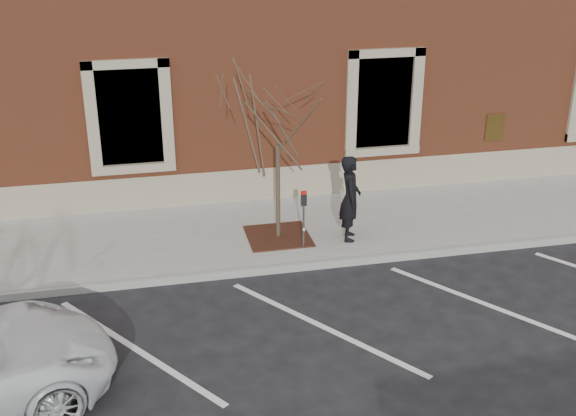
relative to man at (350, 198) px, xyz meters
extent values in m
plane|color=#28282B|center=(-1.41, -0.89, -1.08)|extent=(120.00, 120.00, 0.00)
cube|color=beige|center=(-1.41, 0.86, -1.01)|extent=(40.00, 3.50, 0.15)
cube|color=#9E9E99|center=(-1.41, -0.94, -1.01)|extent=(40.00, 0.12, 0.15)
cube|color=brown|center=(-1.41, 6.86, 2.92)|extent=(40.00, 8.50, 8.00)
cube|color=gray|center=(-1.41, 2.64, -0.53)|extent=(40.00, 0.06, 0.80)
cube|color=black|center=(-4.41, 2.76, 1.32)|extent=(1.40, 0.30, 2.20)
cube|color=gray|center=(-4.41, 2.59, 0.12)|extent=(1.90, 0.20, 0.20)
cube|color=black|center=(1.59, 2.76, 1.32)|extent=(1.40, 0.30, 2.20)
cube|color=gray|center=(1.59, 2.59, 0.12)|extent=(1.90, 0.20, 0.20)
imported|color=black|center=(0.00, 0.00, 0.00)|extent=(0.60, 0.77, 1.86)
cylinder|color=#595B60|center=(-1.06, -0.23, -0.45)|extent=(0.04, 0.04, 0.96)
cube|color=black|center=(-1.06, -0.23, 0.15)|extent=(0.11, 0.09, 0.25)
cube|color=red|center=(-1.06, -0.23, 0.30)|extent=(0.11, 0.08, 0.06)
cube|color=white|center=(-1.06, -0.27, -0.50)|extent=(0.05, 0.00, 0.07)
cube|color=#472416|center=(-1.47, 0.39, -0.92)|extent=(1.34, 1.34, 0.03)
cylinder|color=#4D3F2F|center=(-1.47, 0.39, 0.11)|extent=(0.09, 0.09, 2.09)
camera|label=1|loc=(-4.31, -13.49, 5.67)|focal=45.00mm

